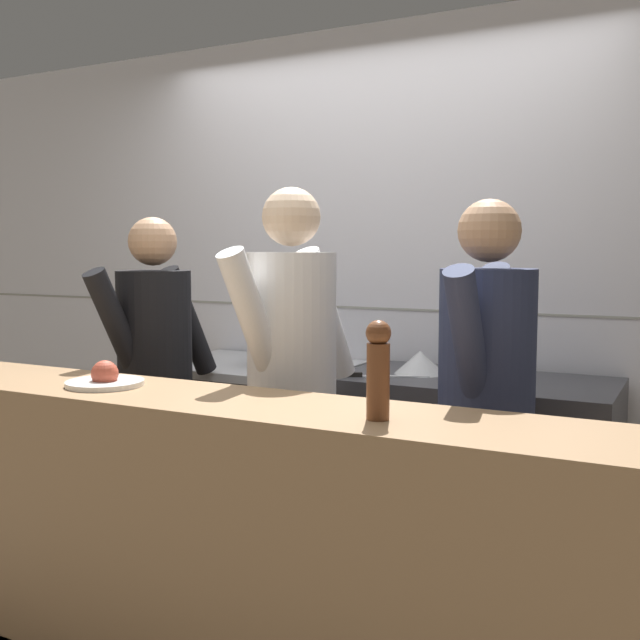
% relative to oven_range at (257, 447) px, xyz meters
% --- Properties ---
extents(ground_plane, '(14.00, 14.00, 0.00)m').
position_rel_oven_range_xyz_m(ground_plane, '(0.51, -0.94, -0.44)').
color(ground_plane, '#7F705B').
extents(wall_back_tiled, '(8.00, 0.06, 2.60)m').
position_rel_oven_range_xyz_m(wall_back_tiled, '(0.51, 0.40, 0.86)').
color(wall_back_tiled, silver).
rests_on(wall_back_tiled, ground_plane).
extents(oven_range, '(0.96, 0.71, 0.87)m').
position_rel_oven_range_xyz_m(oven_range, '(0.00, 0.00, 0.00)').
color(oven_range, '#38383D').
rests_on(oven_range, ground_plane).
extents(prep_counter, '(1.20, 0.65, 0.89)m').
position_rel_oven_range_xyz_m(prep_counter, '(1.14, -0.00, 0.00)').
color(prep_counter, '#38383D').
rests_on(prep_counter, ground_plane).
extents(pass_counter, '(2.98, 0.45, 0.98)m').
position_rel_oven_range_xyz_m(pass_counter, '(0.64, -1.28, 0.05)').
color(pass_counter, '#93704C').
rests_on(pass_counter, ground_plane).
extents(stock_pot, '(0.28, 0.28, 0.16)m').
position_rel_oven_range_xyz_m(stock_pot, '(0.11, -0.02, 0.52)').
color(stock_pot, '#2D2D33').
rests_on(stock_pot, oven_range).
extents(mixing_bowl_steel, '(0.24, 0.24, 0.10)m').
position_rel_oven_range_xyz_m(mixing_bowl_steel, '(0.88, 0.01, 0.50)').
color(mixing_bowl_steel, '#B7BABF').
rests_on(mixing_bowl_steel, prep_counter).
extents(chefs_knife, '(0.38, 0.21, 0.02)m').
position_rel_oven_range_xyz_m(chefs_knife, '(0.73, -0.17, 0.46)').
color(chefs_knife, '#B7BABF').
rests_on(chefs_knife, prep_counter).
extents(plated_dish_main, '(0.27, 0.27, 0.09)m').
position_rel_oven_range_xyz_m(plated_dish_main, '(0.18, -1.28, 0.56)').
color(plated_dish_main, white).
rests_on(plated_dish_main, pass_counter).
extents(pepper_mill, '(0.07, 0.07, 0.28)m').
position_rel_oven_range_xyz_m(pepper_mill, '(1.23, -1.32, 0.69)').
color(pepper_mill, brown).
rests_on(pepper_mill, pass_counter).
extents(chef_head_cook, '(0.38, 0.70, 1.60)m').
position_rel_oven_range_xyz_m(chef_head_cook, '(-0.12, -0.65, 0.45)').
color(chef_head_cook, black).
rests_on(chef_head_cook, ground_plane).
extents(chef_sous, '(0.41, 0.74, 1.69)m').
position_rel_oven_range_xyz_m(chef_sous, '(0.62, -0.73, 0.50)').
color(chef_sous, black).
rests_on(chef_sous, ground_plane).
extents(chef_line, '(0.34, 0.71, 1.62)m').
position_rel_oven_range_xyz_m(chef_line, '(1.37, -0.68, 0.47)').
color(chef_line, black).
rests_on(chef_line, ground_plane).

